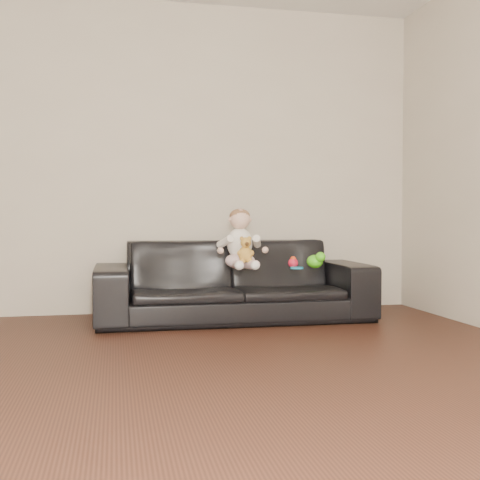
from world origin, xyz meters
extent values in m
plane|color=#3C1F15|center=(0.00, 0.00, 0.00)|extent=(5.50, 5.50, 0.00)
plane|color=beige|center=(0.00, 2.75, 1.30)|extent=(5.00, 0.00, 5.00)
imported|color=black|center=(0.82, 2.25, 0.31)|extent=(2.11, 0.83, 0.62)
ellipsoid|color=silver|center=(0.86, 2.15, 0.47)|extent=(0.24, 0.21, 0.12)
ellipsoid|color=white|center=(0.86, 2.16, 0.60)|extent=(0.21, 0.17, 0.24)
sphere|color=beige|center=(0.86, 2.15, 0.79)|extent=(0.17, 0.17, 0.16)
ellipsoid|color=#8C603F|center=(0.86, 2.16, 0.81)|extent=(0.17, 0.17, 0.11)
cylinder|color=silver|center=(0.81, 2.00, 0.45)|extent=(0.08, 0.20, 0.07)
cylinder|color=silver|center=(0.90, 2.00, 0.45)|extent=(0.08, 0.20, 0.07)
sphere|color=white|center=(0.80, 1.90, 0.45)|extent=(0.07, 0.07, 0.06)
sphere|color=white|center=(0.91, 1.90, 0.45)|extent=(0.07, 0.07, 0.06)
cylinder|color=white|center=(0.73, 2.11, 0.61)|extent=(0.07, 0.17, 0.11)
cylinder|color=white|center=(0.98, 2.11, 0.61)|extent=(0.07, 0.17, 0.11)
ellipsoid|color=gold|center=(0.87, 2.00, 0.53)|extent=(0.12, 0.10, 0.12)
sphere|color=gold|center=(0.87, 1.99, 0.61)|extent=(0.09, 0.09, 0.08)
sphere|color=gold|center=(0.84, 2.00, 0.64)|extent=(0.04, 0.04, 0.03)
sphere|color=gold|center=(0.90, 2.00, 0.64)|extent=(0.04, 0.04, 0.03)
sphere|color=#593819|center=(0.87, 1.95, 0.60)|extent=(0.04, 0.04, 0.03)
ellipsoid|color=#51E21A|center=(1.44, 2.09, 0.46)|extent=(0.14, 0.16, 0.10)
sphere|color=red|center=(1.28, 2.14, 0.44)|extent=(0.10, 0.10, 0.08)
cylinder|color=#178DBC|center=(1.28, 2.06, 0.41)|extent=(0.11, 0.11, 0.01)
camera|label=1|loc=(-0.08, -2.33, 0.79)|focal=45.00mm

